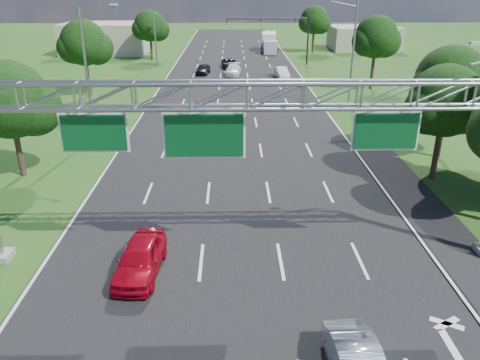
{
  "coord_description": "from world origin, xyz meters",
  "views": [
    {
      "loc": [
        -0.38,
        -6.47,
        11.74
      ],
      "look_at": [
        0.01,
        14.38,
        2.8
      ],
      "focal_mm": 35.0,
      "sensor_mm": 36.0,
      "label": 1
    }
  ],
  "objects_px": {
    "sign_gantry": "(249,110)",
    "traffic_signal": "(284,29)",
    "box_truck": "(269,43)",
    "red_coupe": "(140,258)"
  },
  "relations": [
    {
      "from": "sign_gantry",
      "to": "traffic_signal",
      "type": "xyz_separation_m",
      "value": [
        7.15,
        53.0,
        -1.72
      ]
    },
    {
      "from": "traffic_signal",
      "to": "box_truck",
      "type": "height_order",
      "value": "traffic_signal"
    },
    {
      "from": "sign_gantry",
      "to": "traffic_signal",
      "type": "height_order",
      "value": "sign_gantry"
    },
    {
      "from": "red_coupe",
      "to": "box_truck",
      "type": "xyz_separation_m",
      "value": [
        10.79,
        68.87,
        0.76
      ]
    },
    {
      "from": "box_truck",
      "to": "red_coupe",
      "type": "bearing_deg",
      "value": -94.62
    },
    {
      "from": "box_truck",
      "to": "sign_gantry",
      "type": "bearing_deg",
      "value": -90.87
    },
    {
      "from": "traffic_signal",
      "to": "red_coupe",
      "type": "distance_m",
      "value": 55.71
    },
    {
      "from": "sign_gantry",
      "to": "red_coupe",
      "type": "bearing_deg",
      "value": -164.96
    },
    {
      "from": "sign_gantry",
      "to": "traffic_signal",
      "type": "relative_size",
      "value": 1.92
    },
    {
      "from": "sign_gantry",
      "to": "box_truck",
      "type": "height_order",
      "value": "sign_gantry"
    }
  ]
}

